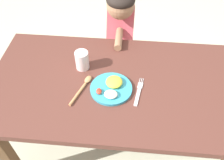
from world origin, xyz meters
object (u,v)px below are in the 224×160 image
Objects in this scene: drinking_cup at (82,60)px; fork at (139,92)px; plate at (112,88)px; person at (120,44)px; spoon at (83,87)px.

fork is at bearing -26.55° from drinking_cup.
person reaches higher than plate.
plate is at bearing -40.22° from drinking_cup.
person reaches higher than spoon.
person is at bearing 4.63° from spoon.
person is (0.16, 0.56, -0.16)m from spoon.
person is at bearing 66.06° from drinking_cup.
fork is at bearing -71.28° from spoon.
drinking_cup is (-0.18, 0.15, 0.04)m from plate.
plate reaches higher than spoon.
person is (0.01, 0.56, -0.17)m from plate.
spoon is (-0.29, 0.01, 0.00)m from fork.
fork is 0.92× the size of spoon.
drinking_cup is at bearing 73.01° from fork.
fork is 1.74× the size of drinking_cup.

